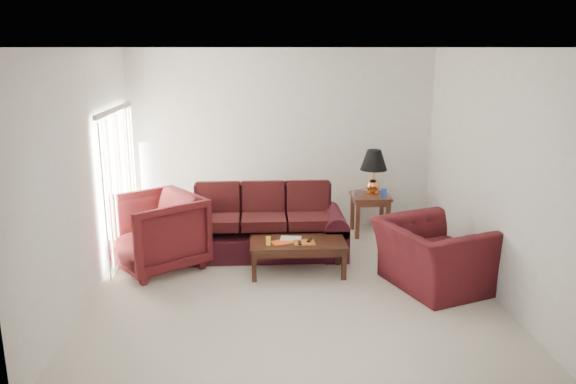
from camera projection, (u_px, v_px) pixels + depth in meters
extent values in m
plane|color=beige|center=(292.00, 287.00, 7.26)|extent=(5.00, 5.00, 0.00)
cube|color=silver|center=(119.00, 185.00, 8.11)|extent=(0.10, 2.00, 2.16)
cube|color=black|center=(222.00, 196.00, 8.84)|extent=(0.40, 0.21, 0.40)
cube|color=silver|center=(358.00, 193.00, 9.04)|extent=(0.15, 0.07, 0.14)
cylinder|color=navy|center=(384.00, 193.00, 9.02)|extent=(0.11, 0.11, 0.14)
cube|color=silver|center=(362.00, 187.00, 9.37)|extent=(0.13, 0.16, 0.05)
imported|color=#451012|center=(156.00, 232.00, 7.76)|extent=(1.59, 1.58, 1.05)
imported|color=#3F0E13|center=(432.00, 256.00, 7.16)|extent=(1.53, 1.62, 0.85)
cube|color=#E94E17|center=(282.00, 242.00, 7.54)|extent=(0.31, 0.27, 0.01)
cube|color=white|center=(291.00, 239.00, 7.68)|extent=(0.31, 0.25, 0.02)
cube|color=#BF5C16|center=(304.00, 242.00, 7.54)|extent=(0.29, 0.22, 0.02)
cube|color=black|center=(300.00, 243.00, 7.46)|extent=(0.05, 0.15, 0.02)
cube|color=black|center=(310.00, 240.00, 7.58)|extent=(0.10, 0.16, 0.02)
cylinder|color=yellow|center=(268.00, 241.00, 7.46)|extent=(0.08, 0.08, 0.11)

